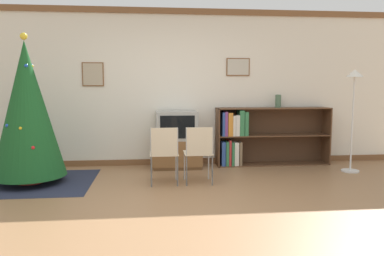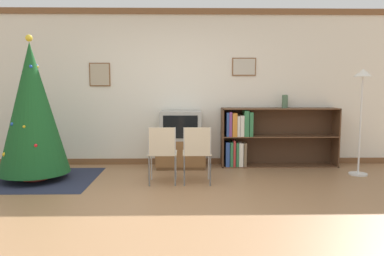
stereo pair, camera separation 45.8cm
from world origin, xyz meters
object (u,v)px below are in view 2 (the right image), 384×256
object	(u,v)px
standing_lamp	(362,94)
television	(181,125)
folding_chair_right	(197,151)
folding_chair_left	(162,151)
tv_console	(181,153)
bookshelf	(259,136)
vase	(285,101)
christmas_tree	(32,109)

from	to	relation	value
standing_lamp	television	bearing A→B (deg)	168.08
folding_chair_right	folding_chair_left	bearing A→B (deg)	180.00
television	folding_chair_right	size ratio (longest dim) A/B	0.83
tv_console	standing_lamp	bearing A→B (deg)	-11.97
bookshelf	television	bearing A→B (deg)	-176.00
tv_console	vase	bearing A→B (deg)	3.99
television	tv_console	bearing A→B (deg)	90.00
christmas_tree	vase	xyz separation A→B (m)	(3.94, 0.93, 0.07)
tv_console	television	world-z (taller)	television
television	folding_chair_left	distance (m)	1.16
vase	television	bearing A→B (deg)	-175.93
folding_chair_left	standing_lamp	distance (m)	3.17
bookshelf	tv_console	bearing A→B (deg)	-176.11
folding_chair_left	vase	distance (m)	2.47
tv_console	television	xyz separation A→B (m)	(-0.00, -0.00, 0.48)
tv_console	bookshelf	world-z (taller)	bookshelf
folding_chair_right	vase	distance (m)	2.08
vase	tv_console	bearing A→B (deg)	-176.01
tv_console	folding_chair_right	world-z (taller)	folding_chair_right
christmas_tree	vase	bearing A→B (deg)	13.28
television	christmas_tree	bearing A→B (deg)	-159.50
tv_console	christmas_tree	bearing A→B (deg)	-159.44
folding_chair_left	standing_lamp	world-z (taller)	standing_lamp
television	folding_chair_left	bearing A→B (deg)	-102.43
bookshelf	standing_lamp	bearing A→B (deg)	-25.42
vase	christmas_tree	bearing A→B (deg)	-166.72
folding_chair_left	television	bearing A→B (deg)	77.57
television	bookshelf	distance (m)	1.37
standing_lamp	bookshelf	bearing A→B (deg)	154.58
television	vase	xyz separation A→B (m)	(1.79, 0.13, 0.40)
christmas_tree	tv_console	distance (m)	2.43
standing_lamp	folding_chair_left	bearing A→B (deg)	-170.36
christmas_tree	standing_lamp	distance (m)	4.94
folding_chair_left	vase	world-z (taller)	vase
christmas_tree	bookshelf	world-z (taller)	christmas_tree
folding_chair_left	bookshelf	xyz separation A→B (m)	(1.59, 1.20, 0.04)
vase	standing_lamp	bearing A→B (deg)	-35.86
christmas_tree	folding_chair_right	world-z (taller)	christmas_tree
television	vase	distance (m)	1.84
christmas_tree	bookshelf	xyz separation A→B (m)	(3.49, 0.90, -0.54)
christmas_tree	television	xyz separation A→B (m)	(2.15, 0.80, -0.33)
folding_chair_left	tv_console	bearing A→B (deg)	77.59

